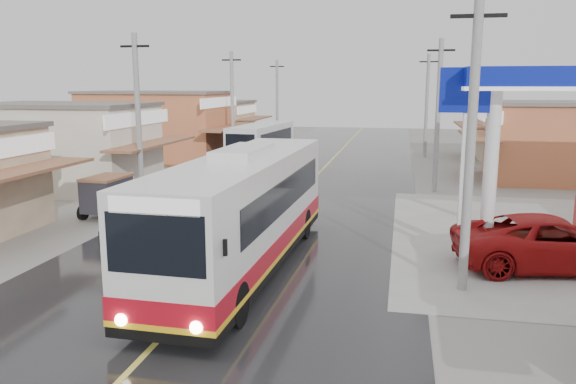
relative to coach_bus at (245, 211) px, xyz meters
name	(u,v)px	position (x,y,z in m)	size (l,w,h in m)	color
ground	(223,274)	(-0.52, -0.69, -1.83)	(120.00, 120.00, 0.00)	slate
road	(306,187)	(-0.52, 14.31, -1.82)	(12.00, 90.00, 0.02)	black
centre_line	(306,187)	(-0.52, 14.31, -1.81)	(0.15, 90.00, 0.01)	#D8CC4C
shopfronts_left	(119,172)	(-13.52, 17.31, -1.83)	(11.00, 44.00, 5.20)	tan
utility_poles_left	(195,180)	(-7.52, 15.31, -1.83)	(1.60, 50.00, 8.00)	gray
utility_poles_right	(434,192)	(6.48, 14.31, -1.83)	(1.60, 36.00, 8.00)	gray
coach_bus	(245,211)	(0.00, 0.00, 0.00)	(3.04, 12.23, 3.80)	silver
second_bus	(262,143)	(-5.15, 22.57, -0.28)	(3.04, 8.81, 2.87)	silver
jeepney	(553,243)	(9.41, 1.84, -1.00)	(2.77, 6.01, 1.67)	#A01011
cyclist	(159,215)	(-4.66, 3.88, -1.23)	(1.01, 1.80, 1.84)	black
tricycle_near	(107,194)	(-7.76, 5.44, -0.81)	(1.66, 2.42, 1.79)	#26262D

